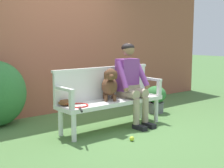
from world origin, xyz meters
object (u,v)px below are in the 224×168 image
Objects in this scene: person_seated at (130,81)px; potted_plant at (156,98)px; tennis_racket at (79,106)px; tennis_ball at (132,139)px; garden_bench at (112,104)px; baseball_glove at (66,102)px; dog_on_bench at (110,84)px.

person_seated reaches higher than potted_plant.
tennis_racket is 8.65× the size of tennis_ball.
person_seated reaches higher than tennis_ball.
tennis_racket is 2.03m from potted_plant.
tennis_racket is at bearing -169.39° from potted_plant.
garden_bench is 0.67m from tennis_racket.
baseball_glove is (-1.15, 0.10, -0.23)m from person_seated.
tennis_racket is (-1.04, -0.06, -0.26)m from person_seated.
garden_bench reaches higher than tennis_ball.
tennis_ball is at bearing -48.53° from baseball_glove.
garden_bench is 0.78m from baseball_glove.
potted_plant reaches higher than tennis_ball.
baseball_glove reaches higher than garden_bench.
baseball_glove reaches higher than potted_plant.
person_seated is 2.59× the size of potted_plant.
tennis_ball is (0.58, -0.75, -0.46)m from baseball_glove.
potted_plant is (0.94, 0.31, -0.44)m from person_seated.
baseball_glove is 3.33× the size of tennis_ball.
tennis_ball is (-0.19, -0.66, -0.36)m from garden_bench.
tennis_ball is at bearing -131.03° from person_seated.
dog_on_bench reaches higher than potted_plant.
person_seated reaches higher than dog_on_bench.
dog_on_bench is 7.67× the size of tennis_ball.
potted_plant reaches higher than garden_bench.
garden_bench is 1.36× the size of person_seated.
potted_plant is (1.51, 0.96, 0.25)m from tennis_ball.
garden_bench is 0.77m from tennis_ball.
tennis_ball is at bearing -105.95° from garden_bench.
garden_bench is at bearing -3.13° from baseball_glove.
potted_plant is at bearing 9.51° from baseball_glove.
tennis_racket is 0.20m from baseball_glove.
person_seated is 2.61× the size of dog_on_bench.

